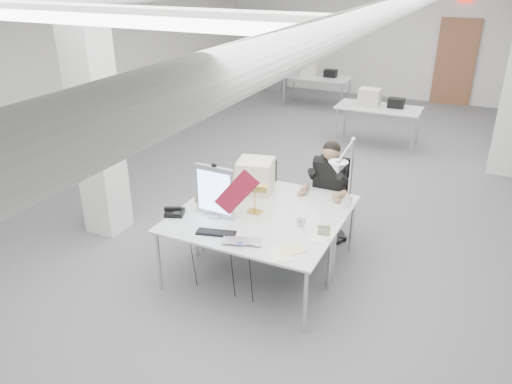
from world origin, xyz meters
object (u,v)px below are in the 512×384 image
at_px(desk_phone, 175,213).
at_px(beige_monitor, 256,176).
at_px(office_chair, 329,201).
at_px(laptop, 240,244).
at_px(desk_main, 244,231).
at_px(bankers_lamp, 255,197).
at_px(seated_person, 330,176).
at_px(monitor, 215,191).
at_px(architect_lamp, 345,176).

distance_m(desk_phone, beige_monitor, 1.12).
bearing_deg(office_chair, laptop, -103.65).
distance_m(desk_main, office_chair, 1.59).
height_order(desk_main, bankers_lamp, bankers_lamp).
height_order(desk_main, office_chair, office_chair).
bearing_deg(seated_person, monitor, -127.49).
bearing_deg(laptop, seated_person, 59.37).
relative_size(monitor, bankers_lamp, 1.57).
bearing_deg(office_chair, architect_lamp, -65.96).
xyz_separation_m(desk_main, laptop, (0.11, -0.30, 0.03)).
bearing_deg(bankers_lamp, desk_phone, -163.76).
bearing_deg(architect_lamp, monitor, -176.85).
height_order(seated_person, architect_lamp, architect_lamp).
height_order(desk_main, monitor, monitor).
xyz_separation_m(monitor, desk_phone, (-0.42, -0.18, -0.26)).
bearing_deg(beige_monitor, seated_person, 20.04).
relative_size(desk_main, seated_person, 2.11).
distance_m(desk_main, monitor, 0.55).
relative_size(desk_main, desk_phone, 8.89).
bearing_deg(office_chair, desk_phone, -133.44).
bearing_deg(desk_phone, monitor, 2.99).
bearing_deg(desk_phone, office_chair, 28.24).
xyz_separation_m(laptop, bankers_lamp, (-0.18, 0.72, 0.17)).
distance_m(monitor, beige_monitor, 0.80).
bearing_deg(office_chair, monitor, -126.47).
xyz_separation_m(bankers_lamp, architect_lamp, (0.90, 0.36, 0.28)).
distance_m(beige_monitor, architect_lamp, 1.19).
bearing_deg(desk_main, monitor, 158.22).
bearing_deg(bankers_lamp, seated_person, 49.82).
height_order(desk_phone, architect_lamp, architect_lamp).
relative_size(office_chair, seated_person, 1.23).
xyz_separation_m(monitor, architect_lamp, (1.26, 0.60, 0.18)).
xyz_separation_m(office_chair, desk_phone, (-1.32, -1.52, 0.25)).
height_order(office_chair, monitor, monitor).
xyz_separation_m(office_chair, architect_lamp, (0.36, -0.73, 0.70)).
bearing_deg(monitor, desk_main, -19.22).
height_order(seated_person, bankers_lamp, seated_person).
height_order(monitor, beige_monitor, monitor).
bearing_deg(desk_main, beige_monitor, 108.14).
distance_m(laptop, architect_lamp, 1.37).
relative_size(bankers_lamp, desk_phone, 1.83).
xyz_separation_m(laptop, architect_lamp, (0.72, 1.08, 0.45)).
distance_m(bankers_lamp, desk_phone, 0.91).
bearing_deg(beige_monitor, architect_lamp, -21.41).
bearing_deg(architect_lamp, desk_main, -159.31).
bearing_deg(desk_main, desk_phone, -179.23).
relative_size(laptop, beige_monitor, 0.90).
distance_m(office_chair, laptop, 1.86).
height_order(desk_main, architect_lamp, architect_lamp).
xyz_separation_m(seated_person, laptop, (-0.36, -1.76, -0.13)).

